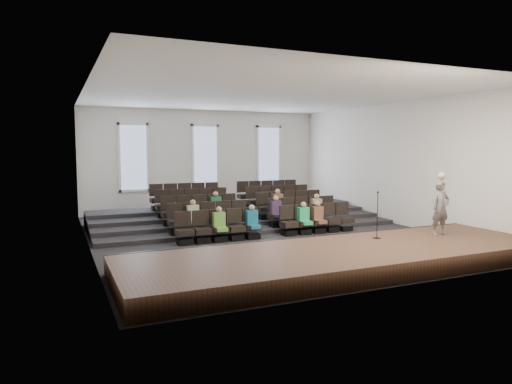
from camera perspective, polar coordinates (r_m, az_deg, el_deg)
ground at (r=16.74m, az=0.98°, el=-5.29°), size 14.00×14.00×0.00m
ceiling at (r=16.55m, az=1.01°, el=12.02°), size 12.00×14.00×0.02m
wall_back at (r=23.01m, az=-6.40°, el=3.89°), size 12.00×0.04×5.00m
wall_front at (r=10.52m, az=17.33°, el=1.82°), size 12.00×0.04×5.00m
wall_left at (r=14.95m, az=-20.45°, el=2.74°), size 0.04×14.00×5.00m
wall_right at (r=19.76m, az=17.07°, el=3.43°), size 0.04×14.00×5.00m
stage at (r=12.35m, az=11.10°, el=-8.09°), size 11.80×3.60×0.50m
stage_lip at (r=13.80m, az=6.85°, el=-6.59°), size 11.80×0.06×0.52m
risers at (r=19.58m, az=-2.93°, el=-3.13°), size 11.80×4.80×0.60m
seating_rows at (r=18.02m, az=-1.08°, el=-2.32°), size 6.80×4.70×1.67m
windows at (r=22.94m, az=-6.36°, el=4.38°), size 8.44×0.10×3.24m
audience at (r=16.86m, az=1.13°, el=-2.46°), size 5.45×2.64×1.10m
speaker at (r=14.91m, az=22.07°, el=-1.86°), size 0.63×0.44×1.65m
mic_stand at (r=13.82m, az=14.90°, el=-3.93°), size 0.23×0.23×1.39m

